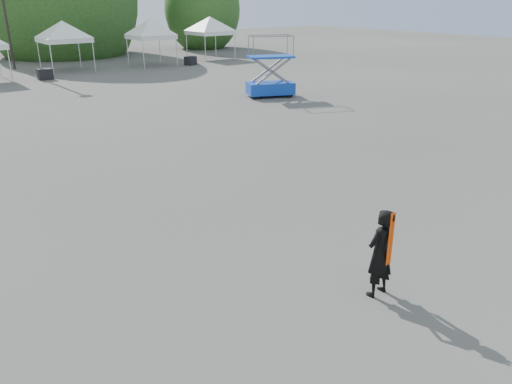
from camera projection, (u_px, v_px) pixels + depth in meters
ground at (253, 249)px, 10.29m from camera, size 120.00×120.00×0.00m
tree_far_e at (202, 10)px, 48.73m from camera, size 3.84×3.84×5.84m
tent_f at (62, 25)px, 33.67m from camera, size 4.29×4.29×3.88m
tent_g at (150, 23)px, 36.26m from camera, size 4.05×4.05×3.88m
tent_h at (210, 20)px, 40.41m from camera, size 4.35×4.35×3.88m
man at (380, 253)px, 8.46m from camera, size 0.60×0.40×1.60m
scissor_lift at (271, 66)px, 25.31m from camera, size 2.63×2.00×3.05m
crate_mid at (45, 74)px, 31.02m from camera, size 0.90×0.72×0.67m
crate_east at (190, 61)px, 37.66m from camera, size 0.98×0.87×0.63m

